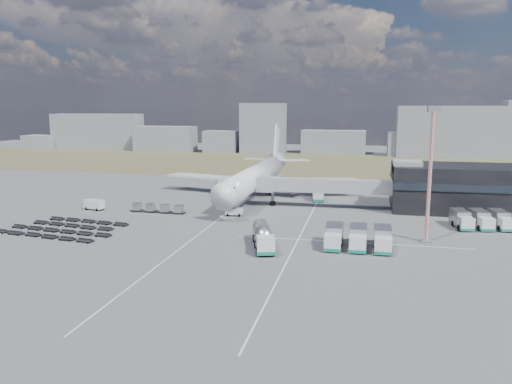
# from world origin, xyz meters

# --- Properties ---
(ground) EXTENTS (420.00, 420.00, 0.00)m
(ground) POSITION_xyz_m (0.00, 0.00, 0.00)
(ground) COLOR #565659
(ground) RESTS_ON ground
(grass_strip) EXTENTS (420.00, 90.00, 0.01)m
(grass_strip) POSITION_xyz_m (0.00, 110.00, 0.01)
(grass_strip) COLOR brown
(grass_strip) RESTS_ON ground
(lane_markings) EXTENTS (47.12, 110.00, 0.01)m
(lane_markings) POSITION_xyz_m (9.77, 3.00, 0.01)
(lane_markings) COLOR silver
(lane_markings) RESTS_ON ground
(terminal) EXTENTS (30.40, 16.40, 11.00)m
(terminal) POSITION_xyz_m (47.77, 23.96, 5.25)
(terminal) COLOR black
(terminal) RESTS_ON ground
(jet_bridge) EXTENTS (30.30, 3.80, 7.05)m
(jet_bridge) POSITION_xyz_m (15.90, 20.42, 5.05)
(jet_bridge) COLOR #939399
(jet_bridge) RESTS_ON ground
(airliner) EXTENTS (51.59, 64.53, 17.62)m
(airliner) POSITION_xyz_m (0.00, 32.38, 5.29)
(airliner) COLOR white
(airliner) RESTS_ON ground
(skyline) EXTENTS (298.21, 26.29, 25.54)m
(skyline) POSITION_xyz_m (2.28, 150.62, 9.63)
(skyline) COLOR gray
(skyline) RESTS_ON ground
(fuel_tanker) EXTENTS (5.92, 11.68, 3.66)m
(fuel_tanker) POSITION_xyz_m (11.06, -14.27, 1.83)
(fuel_tanker) COLOR white
(fuel_tanker) RESTS_ON ground
(pushback_tug) EXTENTS (3.73, 2.34, 1.57)m
(pushback_tug) POSITION_xyz_m (0.30, 8.00, 0.78)
(pushback_tug) COLOR white
(pushback_tug) RESTS_ON ground
(utility_van) EXTENTS (4.60, 2.73, 2.30)m
(utility_van) POSITION_xyz_m (-31.70, 7.20, 1.15)
(utility_van) COLOR white
(utility_van) RESTS_ON ground
(catering_truck) EXTENTS (3.54, 6.79, 2.98)m
(catering_truck) POSITION_xyz_m (15.86, 29.36, 1.52)
(catering_truck) COLOR white
(catering_truck) RESTS_ON ground
(service_trucks_near) EXTENTS (10.54, 7.98, 3.20)m
(service_trucks_near) POSITION_xyz_m (26.16, -11.37, 1.74)
(service_trucks_near) COLOR white
(service_trucks_near) RESTS_ON ground
(service_trucks_far) EXTENTS (10.79, 8.77, 2.99)m
(service_trucks_far) POSITION_xyz_m (48.75, 7.51, 1.62)
(service_trucks_far) COLOR white
(service_trucks_far) RESTS_ON ground
(uld_row) EXTENTS (12.50, 2.08, 1.72)m
(uld_row) POSITION_xyz_m (-16.65, 7.33, 1.03)
(uld_row) COLOR black
(uld_row) RESTS_ON ground
(baggage_dollies) EXTENTS (23.23, 16.06, 0.68)m
(baggage_dollies) POSITION_xyz_m (-27.75, -10.58, 0.34)
(baggage_dollies) COLOR black
(baggage_dollies) RESTS_ON ground
(floodlight_mast) EXTENTS (2.17, 1.77, 22.87)m
(floodlight_mast) POSITION_xyz_m (37.46, -5.00, 11.46)
(floodlight_mast) COLOR red
(floodlight_mast) RESTS_ON ground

